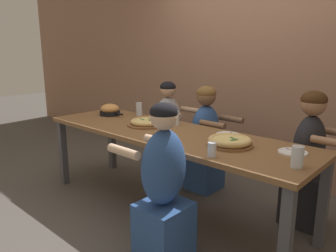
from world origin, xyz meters
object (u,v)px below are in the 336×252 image
object	(u,v)px
diner_far_center	(205,142)
drinking_glass_d	(212,150)
drinking_glass_a	(176,119)
pizza_board_main	(230,141)
empty_plate_a	(228,135)
diner_far_midleft	(168,134)
diner_far_right	(308,164)
drinking_glass_b	(139,110)
drinking_glass_c	(167,133)
skillet_bowl	(110,110)
empty_plate_b	(293,152)
diner_near_midright	(164,195)
pizza_board_second	(147,123)
drinking_glass_e	(297,158)

from	to	relation	value
diner_far_center	drinking_glass_d	bearing A→B (deg)	38.00
drinking_glass_d	drinking_glass_a	bearing A→B (deg)	145.66
drinking_glass_d	diner_far_center	distance (m)	1.23
pizza_board_main	empty_plate_a	size ratio (longest dim) A/B	1.80
diner_far_midleft	diner_far_right	size ratio (longest dim) A/B	0.97
empty_plate_a	drinking_glass_b	world-z (taller)	drinking_glass_b
pizza_board_main	drinking_glass_c	size ratio (longest dim) A/B	2.99
drinking_glass_a	drinking_glass_c	xyz separation A→B (m)	(0.29, -0.45, -0.01)
skillet_bowl	diner_far_midleft	size ratio (longest dim) A/B	0.29
pizza_board_main	diner_far_right	xyz separation A→B (m)	(0.39, 0.63, -0.26)
diner_far_center	empty_plate_b	bearing A→B (deg)	66.78
diner_near_midright	empty_plate_b	bearing A→B (deg)	-36.37
diner_far_midleft	drinking_glass_d	bearing A→B (deg)	53.58
drinking_glass_b	drinking_glass_c	bearing A→B (deg)	-30.05
pizza_board_second	drinking_glass_a	world-z (taller)	drinking_glass_a
drinking_glass_c	diner_near_midright	distance (m)	0.62
diner_far_midleft	diner_near_midright	bearing A→B (deg)	41.38
skillet_bowl	diner_far_center	size ratio (longest dim) A/B	0.30
pizza_board_main	drinking_glass_c	bearing A→B (deg)	-157.42
drinking_glass_e	diner_far_right	bearing A→B (deg)	103.37
diner_far_midleft	diner_far_center	world-z (taller)	diner_far_midleft
drinking_glass_e	diner_far_center	distance (m)	1.50
drinking_glass_d	pizza_board_main	bearing A→B (deg)	99.02
drinking_glass_b	drinking_glass_e	xyz separation A→B (m)	(1.96, -0.46, -0.00)
drinking_glass_a	diner_near_midright	xyz separation A→B (m)	(0.64, -0.86, -0.30)
drinking_glass_e	drinking_glass_c	bearing A→B (deg)	-175.89
empty_plate_a	pizza_board_second	bearing A→B (deg)	-164.68
pizza_board_second	drinking_glass_c	size ratio (longest dim) A/B	3.15
diner_far_midleft	empty_plate_a	bearing A→B (deg)	70.34
drinking_glass_c	diner_far_center	world-z (taller)	diner_far_center
drinking_glass_e	drinking_glass_d	bearing A→B (deg)	-160.32
drinking_glass_a	drinking_glass_b	xyz separation A→B (m)	(-0.63, 0.08, 0.00)
drinking_glass_a	diner_far_midleft	xyz separation A→B (m)	(-0.46, 0.38, -0.31)
drinking_glass_b	diner_far_midleft	bearing A→B (deg)	60.29
drinking_glass_e	drinking_glass_b	bearing A→B (deg)	166.96
drinking_glass_e	diner_far_right	world-z (taller)	diner_far_right
empty_plate_a	drinking_glass_d	bearing A→B (deg)	-67.91
pizza_board_second	drinking_glass_d	size ratio (longest dim) A/B	3.74
skillet_bowl	drinking_glass_c	size ratio (longest dim) A/B	2.79
drinking_glass_c	diner_far_midleft	xyz separation A→B (m)	(-0.75, 0.83, -0.31)
drinking_glass_a	drinking_glass_d	xyz separation A→B (m)	(0.82, -0.56, -0.02)
skillet_bowl	drinking_glass_b	world-z (taller)	drinking_glass_b
drinking_glass_d	drinking_glass_e	xyz separation A→B (m)	(0.52, 0.19, 0.02)
diner_far_right	diner_far_center	xyz separation A→B (m)	(-1.08, 0.00, -0.02)
drinking_glass_d	diner_far_midleft	bearing A→B (deg)	143.58
skillet_bowl	diner_far_midleft	world-z (taller)	diner_far_midleft
pizza_board_main	diner_near_midright	xyz separation A→B (m)	(-0.13, -0.62, -0.27)
drinking_glass_e	pizza_board_main	bearing A→B (deg)	167.83
drinking_glass_c	diner_far_midleft	bearing A→B (deg)	132.05
drinking_glass_b	diner_far_right	distance (m)	1.83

